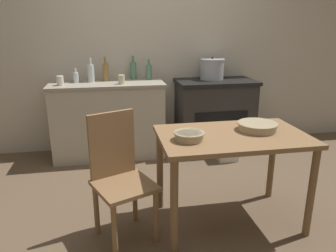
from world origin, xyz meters
name	(u,v)px	position (x,y,z in m)	size (l,w,h in m)	color
ground_plane	(177,202)	(0.00, 0.00, 0.00)	(14.00, 14.00, 0.00)	brown
wall_back	(152,48)	(0.00, 1.58, 1.27)	(8.00, 0.07, 2.55)	beige
counter_cabinet	(109,119)	(-0.58, 1.28, 0.45)	(1.33, 0.57, 0.90)	#B2A893
stove	(214,115)	(0.76, 1.28, 0.45)	(0.98, 0.58, 0.89)	#2D2B28
work_table	(232,148)	(0.35, -0.35, 0.64)	(1.14, 0.70, 0.75)	olive
chair	(119,174)	(-0.52, -0.35, 0.50)	(0.52, 0.52, 0.95)	olive
flour_sack	(228,148)	(0.79, 0.84, 0.16)	(0.23, 0.16, 0.31)	beige
stock_pot	(212,69)	(0.73, 1.35, 1.02)	(0.30, 0.30, 0.28)	#A8A8AD
mixing_bowl_large	(257,126)	(0.58, -0.29, 0.79)	(0.31, 0.31, 0.06)	tan
mixing_bowl_small	(189,136)	(-0.01, -0.41, 0.79)	(0.22, 0.22, 0.06)	tan
bottle_far_left	(133,70)	(-0.25, 1.47, 1.01)	(0.07, 0.07, 0.28)	#517F5B
bottle_left	(106,72)	(-0.58, 1.39, 1.01)	(0.07, 0.07, 0.28)	olive
bottle_mid_left	(91,73)	(-0.75, 1.35, 1.01)	(0.08, 0.08, 0.28)	silver
bottle_center_left	(76,77)	(-0.93, 1.34, 0.97)	(0.06, 0.06, 0.16)	silver
bottle_center	(149,72)	(-0.06, 1.41, 1.00)	(0.07, 0.07, 0.25)	#517F5B
cup_center_right	(121,79)	(-0.41, 1.15, 0.96)	(0.07, 0.07, 0.10)	beige
cup_mid_right	(60,81)	(-1.08, 1.18, 0.96)	(0.08, 0.08, 0.10)	silver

